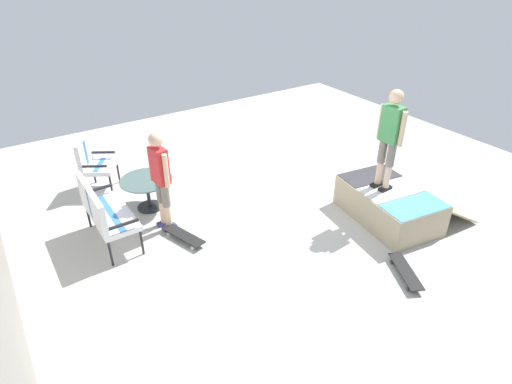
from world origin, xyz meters
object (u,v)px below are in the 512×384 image
object	(u,v)px
person_skater	(390,134)
patio_chair_near_house	(92,161)
person_watching	(160,174)
patio_table	(147,188)
skate_ramp	(390,204)
patio_bench	(102,209)
skateboard_spare	(406,271)
skateboard_by_bench	(184,236)

from	to	relation	value
person_skater	patio_chair_near_house	bearing A→B (deg)	46.39
person_watching	patio_table	bearing A→B (deg)	1.53
skate_ramp	patio_bench	world-z (taller)	patio_bench
person_skater	skate_ramp	bearing A→B (deg)	-138.29
patio_chair_near_house	person_skater	size ratio (longest dim) A/B	0.62
skateboard_spare	patio_bench	bearing A→B (deg)	46.51
skateboard_by_bench	skateboard_spare	size ratio (longest dim) A/B	1.02
person_skater	skateboard_by_bench	distance (m)	3.59
patio_bench	person_watching	bearing A→B (deg)	-95.94
patio_chair_near_house	skateboard_spare	xyz separation A→B (m)	(-4.85, -2.93, -0.53)
person_skater	skateboard_by_bench	bearing A→B (deg)	68.54
person_watching	skate_ramp	bearing A→B (deg)	-119.52
patio_bench	patio_chair_near_house	bearing A→B (deg)	-10.51
patio_chair_near_house	person_watching	world-z (taller)	person_watching
patio_chair_near_house	patio_table	world-z (taller)	patio_chair_near_house
patio_bench	skateboard_by_bench	distance (m)	1.29
person_watching	person_skater	size ratio (longest dim) A/B	1.01
skate_ramp	person_watching	world-z (taller)	person_watching
person_skater	skateboard_spare	xyz separation A→B (m)	(-1.29, 0.81, -1.45)
patio_table	skateboard_spare	size ratio (longest dim) A/B	1.12
skate_ramp	person_skater	size ratio (longest dim) A/B	1.21
person_skater	person_watching	bearing A→B (deg)	61.47
skate_ramp	patio_chair_near_house	bearing A→B (deg)	46.22
person_watching	skateboard_spare	distance (m)	3.89
person_skater	skateboard_spare	bearing A→B (deg)	147.99
patio_bench	skateboard_spare	size ratio (longest dim) A/B	1.56
skate_ramp	patio_table	bearing A→B (deg)	52.13
patio_bench	patio_table	xyz separation A→B (m)	(0.61, -0.92, -0.21)
patio_chair_near_house	patio_bench	bearing A→B (deg)	169.49
skateboard_spare	person_watching	bearing A→B (deg)	37.81
skateboard_by_bench	person_skater	bearing A→B (deg)	-111.46
person_skater	skateboard_spare	world-z (taller)	person_skater
skate_ramp	patio_table	size ratio (longest dim) A/B	2.22
patio_chair_near_house	skateboard_by_bench	size ratio (longest dim) A/B	1.24
patio_bench	patio_chair_near_house	size ratio (longest dim) A/B	1.23
patio_bench	person_skater	bearing A→B (deg)	-113.87
skate_ramp	skateboard_by_bench	size ratio (longest dim) A/B	2.43
patio_chair_near_house	skateboard_spare	world-z (taller)	patio_chair_near_house
skate_ramp	skateboard_by_bench	world-z (taller)	skate_ramp
person_watching	skateboard_spare	world-z (taller)	person_watching
patio_table	patio_bench	bearing A→B (deg)	123.48
skate_ramp	person_watching	xyz separation A→B (m)	(1.84, 3.26, 0.69)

